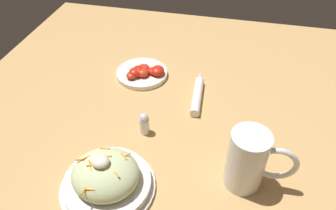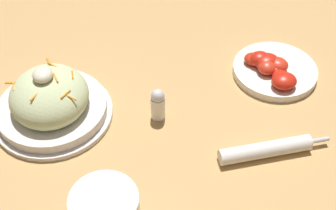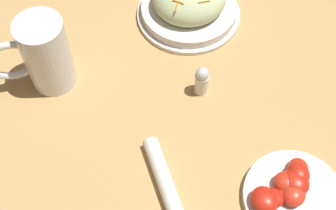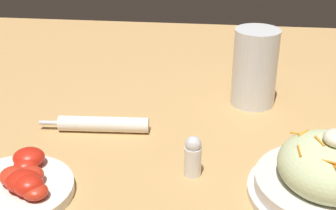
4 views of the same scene
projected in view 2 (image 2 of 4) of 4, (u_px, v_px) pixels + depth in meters
name	position (u px, v px, depth m)	size (l,w,h in m)	color
ground_plane	(182.00, 160.00, 0.80)	(1.43, 1.43, 0.00)	tan
salad_plate	(51.00, 102.00, 0.85)	(0.22, 0.22, 0.11)	silver
napkin_roll	(266.00, 150.00, 0.80)	(0.04, 0.20, 0.03)	white
tomato_plate	(273.00, 69.00, 0.94)	(0.17, 0.17, 0.04)	white
salt_shaker	(158.00, 104.00, 0.85)	(0.03, 0.03, 0.07)	white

